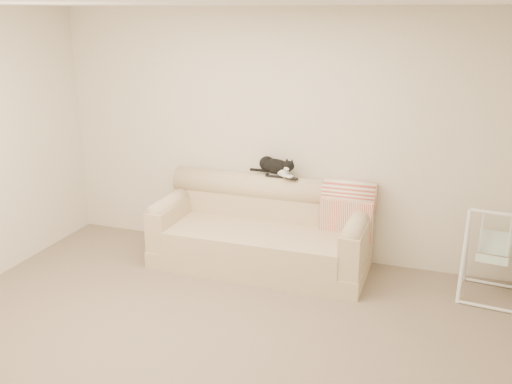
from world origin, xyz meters
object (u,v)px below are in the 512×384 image
sofa (262,232)px  remote_a (274,175)px  tuxedo_cat (276,166)px  remote_b (291,178)px  baby_swing (493,255)px

sofa → remote_a: bearing=76.2°
sofa → tuxedo_cat: (0.06, 0.26, 0.65)m
remote_a → remote_b: remote_a is taller
remote_a → baby_swing: 2.24m
remote_a → tuxedo_cat: bearing=82.1°
tuxedo_cat → baby_swing: (2.17, -0.27, -0.58)m
sofa → baby_swing: bearing=-0.2°
remote_a → tuxedo_cat: tuxedo_cat is taller
baby_swing → remote_b: bearing=174.1°
sofa → tuxedo_cat: bearing=77.1°
remote_b → baby_swing: bearing=-5.9°
sofa → remote_a: remote_a is taller
remote_a → remote_b: size_ratio=1.03×
remote_b → baby_swing: 2.06m
remote_a → tuxedo_cat: (0.01, 0.04, 0.09)m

